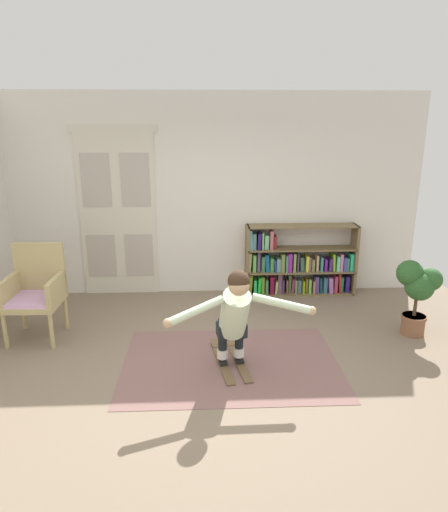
{
  "coord_description": "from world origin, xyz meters",
  "views": [
    {
      "loc": [
        -0.18,
        -3.99,
        2.46
      ],
      "look_at": [
        0.05,
        0.84,
        1.05
      ],
      "focal_mm": 31.9,
      "sensor_mm": 36.0,
      "label": 1
    }
  ],
  "objects": [
    {
      "name": "bookshelf",
      "position": [
        1.2,
        2.39,
        0.43
      ],
      "size": [
        1.63,
        0.3,
        1.05
      ],
      "color": "brown",
      "rests_on": "ground"
    },
    {
      "name": "rug",
      "position": [
        0.1,
        0.34,
        0.0
      ],
      "size": [
        2.29,
        1.61,
        0.01
      ],
      "primitive_type": "cube",
      "color": "#7E5B56",
      "rests_on": "ground"
    },
    {
      "name": "double_door",
      "position": [
        -1.41,
        2.54,
        1.23
      ],
      "size": [
        1.22,
        0.05,
        2.45
      ],
      "color": "beige",
      "rests_on": "ground"
    },
    {
      "name": "person_skier",
      "position": [
        0.12,
        0.16,
        0.67
      ],
      "size": [
        1.46,
        0.73,
        1.07
      ],
      "color": "white",
      "rests_on": "skis_pair"
    },
    {
      "name": "wicker_chair",
      "position": [
        -2.16,
        1.13,
        0.58
      ],
      "size": [
        0.61,
        0.61,
        1.1
      ],
      "color": "tan",
      "rests_on": "ground"
    },
    {
      "name": "back_wall",
      "position": [
        0.0,
        2.6,
        1.45
      ],
      "size": [
        6.0,
        0.1,
        2.9
      ],
      "primitive_type": "cube",
      "color": "silver",
      "rests_on": "ground"
    },
    {
      "name": "ground_plane",
      "position": [
        0.0,
        0.0,
        0.0
      ],
      "size": [
        7.2,
        7.2,
        0.0
      ],
      "primitive_type": "plane",
      "color": "#7D6B58"
    },
    {
      "name": "skis_pair",
      "position": [
        0.09,
        0.37,
        0.02
      ],
      "size": [
        0.41,
        0.93,
        0.07
      ],
      "color": "brown",
      "rests_on": "rug"
    },
    {
      "name": "potted_plant",
      "position": [
        2.32,
        0.9,
        0.6
      ],
      "size": [
        0.52,
        0.42,
        0.95
      ],
      "color": "brown",
      "rests_on": "ground"
    }
  ]
}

